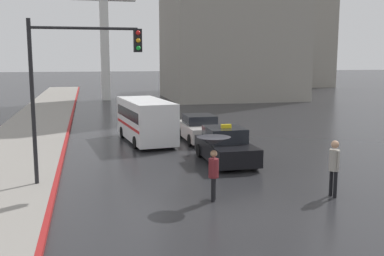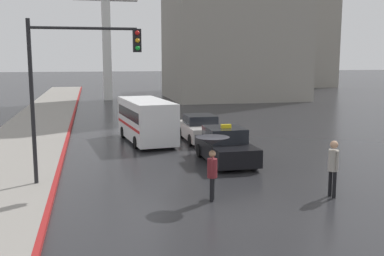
# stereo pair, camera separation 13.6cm
# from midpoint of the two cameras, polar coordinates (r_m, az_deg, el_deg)

# --- Properties ---
(ground_plane) EXTENTS (300.00, 300.00, 0.00)m
(ground_plane) POSITION_cam_midpoint_polar(r_m,az_deg,el_deg) (13.21, 5.24, -10.96)
(ground_plane) COLOR #262628
(taxi) EXTENTS (1.91, 4.11, 1.66)m
(taxi) POSITION_cam_midpoint_polar(r_m,az_deg,el_deg) (19.54, 4.47, -2.37)
(taxi) COLOR black
(taxi) RESTS_ON ground_plane
(sedan_red) EXTENTS (1.91, 4.11, 1.41)m
(sedan_red) POSITION_cam_midpoint_polar(r_m,az_deg,el_deg) (24.57, 1.27, -0.11)
(sedan_red) COLOR #B7B2AD
(sedan_red) RESTS_ON ground_plane
(ambulance_van) EXTENTS (2.65, 5.83, 2.27)m
(ambulance_van) POSITION_cam_midpoint_polar(r_m,az_deg,el_deg) (24.30, -5.67, 1.20)
(ambulance_van) COLOR white
(ambulance_van) RESTS_ON ground_plane
(pedestrian_with_umbrella) EXTENTS (1.07, 1.07, 2.05)m
(pedestrian_with_umbrella) POSITION_cam_midpoint_polar(r_m,az_deg,el_deg) (14.01, 2.88, -2.73)
(pedestrian_with_umbrella) COLOR black
(pedestrian_with_umbrella) RESTS_ON ground_plane
(pedestrian_man) EXTENTS (0.36, 0.48, 1.86)m
(pedestrian_man) POSITION_cam_midpoint_polar(r_m,az_deg,el_deg) (15.22, 17.75, -4.28)
(pedestrian_man) COLOR black
(pedestrian_man) RESTS_ON ground_plane
(traffic_light) EXTENTS (3.81, 0.38, 5.78)m
(traffic_light) POSITION_cam_midpoint_polar(r_m,az_deg,el_deg) (16.03, -14.26, 7.01)
(traffic_light) COLOR black
(traffic_light) RESTS_ON ground_plane
(building_tower_far) EXTENTS (15.02, 8.24, 22.94)m
(building_tower_far) POSITION_cam_midpoint_polar(r_m,az_deg,el_deg) (74.38, 11.76, 14.03)
(building_tower_far) COLOR gray
(building_tower_far) RESTS_ON ground_plane
(monument_cross) EXTENTS (6.72, 0.90, 15.27)m
(monument_cross) POSITION_cam_midpoint_polar(r_m,az_deg,el_deg) (49.93, -10.80, 13.47)
(monument_cross) COLOR white
(monument_cross) RESTS_ON ground_plane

